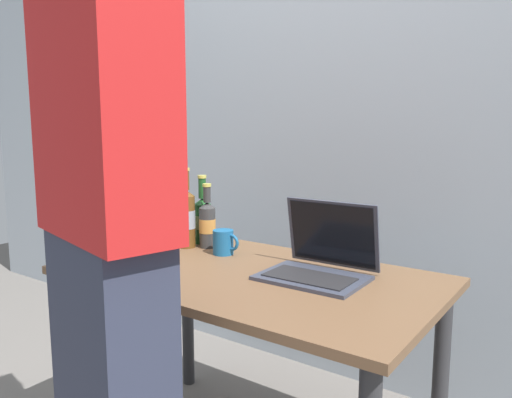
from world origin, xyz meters
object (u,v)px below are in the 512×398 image
person_figure (107,233)px  coffee_mug (224,242)px  beer_bottle_dark (203,218)px  beer_bottle_amber (186,217)px  beer_bottle_green (207,223)px  laptop (320,259)px

person_figure → coffee_mug: 0.72m
beer_bottle_dark → beer_bottle_amber: bearing=-92.8°
beer_bottle_green → coffee_mug: 0.14m
person_figure → coffee_mug: (-0.18, 0.67, -0.18)m
person_figure → beer_bottle_dark: bearing=115.5°
beer_bottle_green → beer_bottle_amber: bearing=-145.8°
beer_bottle_green → coffee_mug: bearing=-21.4°
beer_bottle_amber → beer_bottle_green: size_ratio=1.24×
beer_bottle_amber → beer_bottle_dark: beer_bottle_amber is taller
beer_bottle_green → coffee_mug: size_ratio=2.29×
beer_bottle_green → person_figure: bearing=-67.4°
beer_bottle_green → person_figure: 0.79m
laptop → beer_bottle_green: beer_bottle_green is taller
laptop → beer_bottle_green: size_ratio=1.29×
beer_bottle_amber → coffee_mug: beer_bottle_amber is taller
beer_bottle_amber → person_figure: size_ratio=0.18×
beer_bottle_amber → coffee_mug: 0.21m
beer_bottle_amber → laptop: bearing=-3.0°
beer_bottle_amber → beer_bottle_green: bearing=34.2°
beer_bottle_amber → beer_bottle_dark: 0.09m
coffee_mug → beer_bottle_dark: bearing=153.7°
beer_bottle_dark → coffee_mug: size_ratio=2.52×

